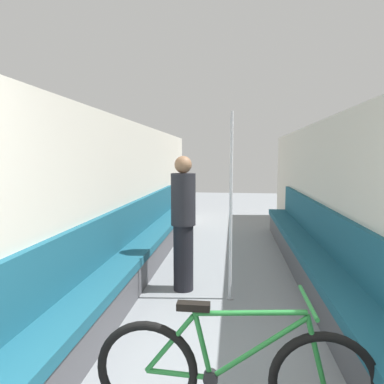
{
  "coord_description": "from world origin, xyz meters",
  "views": [
    {
      "loc": [
        0.12,
        -0.7,
        1.64
      ],
      "look_at": [
        -0.24,
        2.32,
        1.33
      ],
      "focal_mm": 32.0,
      "sensor_mm": 36.0,
      "label": 1
    }
  ],
  "objects_px": {
    "bench_seat_row_right": "(315,261)",
    "grab_pole_near": "(231,210)",
    "bench_seat_row_left": "(137,254)",
    "bicycle": "(232,373)",
    "passenger_standing": "(183,222)"
  },
  "relations": [
    {
      "from": "bench_seat_row_left",
      "to": "grab_pole_near",
      "type": "distance_m",
      "value": 1.57
    },
    {
      "from": "bench_seat_row_left",
      "to": "grab_pole_near",
      "type": "bearing_deg",
      "value": -23.93
    },
    {
      "from": "passenger_standing",
      "to": "bench_seat_row_right",
      "type": "bearing_deg",
      "value": -147.53
    },
    {
      "from": "grab_pole_near",
      "to": "bench_seat_row_left",
      "type": "bearing_deg",
      "value": 156.07
    },
    {
      "from": "bicycle",
      "to": "passenger_standing",
      "type": "xyz_separation_m",
      "value": [
        -0.61,
        2.11,
        0.51
      ]
    },
    {
      "from": "bench_seat_row_left",
      "to": "passenger_standing",
      "type": "bearing_deg",
      "value": -26.51
    },
    {
      "from": "bench_seat_row_left",
      "to": "passenger_standing",
      "type": "distance_m",
      "value": 0.94
    },
    {
      "from": "bench_seat_row_left",
      "to": "grab_pole_near",
      "type": "height_order",
      "value": "grab_pole_near"
    },
    {
      "from": "passenger_standing",
      "to": "bench_seat_row_left",
      "type": "bearing_deg",
      "value": -5.94
    },
    {
      "from": "bench_seat_row_right",
      "to": "bench_seat_row_left",
      "type": "bearing_deg",
      "value": 180.0
    },
    {
      "from": "bicycle",
      "to": "passenger_standing",
      "type": "height_order",
      "value": "passenger_standing"
    },
    {
      "from": "bench_seat_row_right",
      "to": "grab_pole_near",
      "type": "height_order",
      "value": "grab_pole_near"
    },
    {
      "from": "bench_seat_row_right",
      "to": "bicycle",
      "type": "relative_size",
      "value": 3.97
    },
    {
      "from": "bench_seat_row_right",
      "to": "grab_pole_near",
      "type": "distance_m",
      "value": 1.41
    },
    {
      "from": "bench_seat_row_left",
      "to": "bench_seat_row_right",
      "type": "distance_m",
      "value": 2.35
    }
  ]
}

